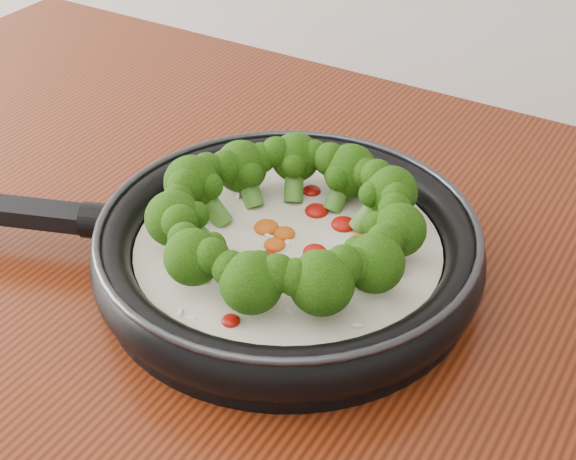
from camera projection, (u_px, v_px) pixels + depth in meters
The scene contains 1 object.
skillet at pixel (285, 243), 0.70m from camera, with size 0.56×0.44×0.09m.
Camera 1 is at (0.18, 0.60, 1.35)m, focal length 50.08 mm.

